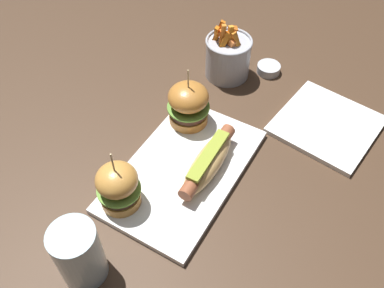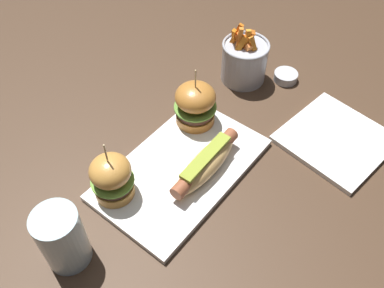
{
  "view_description": "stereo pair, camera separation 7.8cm",
  "coord_description": "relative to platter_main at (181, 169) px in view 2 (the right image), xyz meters",
  "views": [
    {
      "loc": [
        -0.44,
        -0.28,
        0.69
      ],
      "look_at": [
        0.04,
        0.0,
        0.05
      ],
      "focal_mm": 38.77,
      "sensor_mm": 36.0,
      "label": 1
    },
    {
      "loc": [
        -0.4,
        -0.34,
        0.69
      ],
      "look_at": [
        0.04,
        0.0,
        0.05
      ],
      "focal_mm": 38.77,
      "sensor_mm": 36.0,
      "label": 2
    }
  ],
  "objects": [
    {
      "name": "slider_left",
      "position": [
        -0.13,
        0.06,
        0.06
      ],
      "size": [
        0.08,
        0.08,
        0.14
      ],
      "color": "#C6883C",
      "rests_on": "platter_main"
    },
    {
      "name": "hot_dog",
      "position": [
        0.02,
        -0.05,
        0.03
      ],
      "size": [
        0.2,
        0.06,
        0.05
      ],
      "color": "tan",
      "rests_on": "platter_main"
    },
    {
      "name": "side_plate",
      "position": [
        0.28,
        -0.22,
        -0.0
      ],
      "size": [
        0.24,
        0.24,
        0.01
      ],
      "primitive_type": "cube",
      "rotation": [
        0.0,
        0.0,
        -0.14
      ],
      "color": "white",
      "rests_on": "ground"
    },
    {
      "name": "platter_main",
      "position": [
        0.0,
        0.0,
        0.0
      ],
      "size": [
        0.36,
        0.22,
        0.01
      ],
      "primitive_type": "cube",
      "color": "white",
      "rests_on": "ground"
    },
    {
      "name": "water_glass",
      "position": [
        -0.27,
        0.04,
        0.06
      ],
      "size": [
        0.08,
        0.08,
        0.13
      ],
      "primitive_type": "cylinder",
      "color": "silver",
      "rests_on": "ground"
    },
    {
      "name": "sauce_ramekin",
      "position": [
        0.39,
        -0.02,
        0.0
      ],
      "size": [
        0.06,
        0.06,
        0.02
      ],
      "color": "#B7BABF",
      "rests_on": "ground"
    },
    {
      "name": "ground_plane",
      "position": [
        0.0,
        0.0,
        -0.01
      ],
      "size": [
        3.0,
        3.0,
        0.0
      ],
      "primitive_type": "plane",
      "color": "#422D1E"
    },
    {
      "name": "fries_bucket",
      "position": [
        0.33,
        0.07,
        0.05
      ],
      "size": [
        0.12,
        0.12,
        0.15
      ],
      "color": "#A8AAB2",
      "rests_on": "ground"
    },
    {
      "name": "slider_right",
      "position": [
        0.12,
        0.06,
        0.06
      ],
      "size": [
        0.09,
        0.09,
        0.14
      ],
      "color": "#B16F2D",
      "rests_on": "platter_main"
    }
  ]
}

